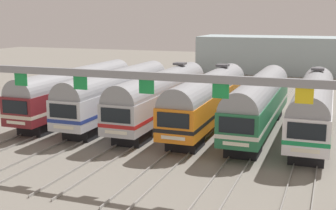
{
  "coord_description": "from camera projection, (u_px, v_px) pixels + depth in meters",
  "views": [
    {
      "loc": [
        11.96,
        -36.74,
        9.58
      ],
      "look_at": [
        -0.85,
        -1.83,
        2.2
      ],
      "focal_mm": 48.37,
      "sensor_mm": 36.0,
      "label": 1
    }
  ],
  "objects": [
    {
      "name": "commuter_train_stainless",
      "position": [
        161.0,
        95.0,
        39.94
      ],
      "size": [
        2.88,
        18.06,
        5.05
      ],
      "color": "#B2B5BA",
      "rests_on": "ground"
    },
    {
      "name": "commuter_train_maroon",
      "position": [
        77.0,
        89.0,
        42.83
      ],
      "size": [
        2.88,
        18.06,
        4.77
      ],
      "color": "maroon",
      "rests_on": "ground"
    },
    {
      "name": "commuter_train_green",
      "position": [
        259.0,
        101.0,
        37.04
      ],
      "size": [
        2.88,
        18.06,
        4.77
      ],
      "color": "#236B42",
      "rests_on": "ground"
    },
    {
      "name": "maintenance_building",
      "position": [
        289.0,
        55.0,
        76.12
      ],
      "size": [
        29.76,
        10.0,
        6.07
      ],
      "primitive_type": "cube",
      "color": "#9EB2B7",
      "rests_on": "ground"
    },
    {
      "name": "catenary_gantry",
      "position": [
        113.0,
        89.0,
        26.26
      ],
      "size": [
        26.64,
        0.44,
        6.97
      ],
      "color": "gray",
      "rests_on": "ground"
    },
    {
      "name": "track_bed",
      "position": [
        227.0,
        94.0,
        55.38
      ],
      "size": [
        22.9,
        70.0,
        0.15
      ],
      "color": "gray",
      "rests_on": "ground"
    },
    {
      "name": "ground_plane",
      "position": [
        184.0,
        126.0,
        39.74
      ],
      "size": [
        160.0,
        160.0,
        0.0
      ],
      "primitive_type": "plane",
      "color": "gray"
    },
    {
      "name": "commuter_train_orange",
      "position": [
        208.0,
        98.0,
        38.49
      ],
      "size": [
        2.88,
        18.06,
        5.05
      ],
      "color": "orange",
      "rests_on": "ground"
    },
    {
      "name": "commuter_train_silver",
      "position": [
        118.0,
        92.0,
        41.38
      ],
      "size": [
        2.88,
        18.06,
        4.77
      ],
      "color": "silver",
      "rests_on": "ground"
    },
    {
      "name": "commuter_train_white",
      "position": [
        313.0,
        104.0,
        35.6
      ],
      "size": [
        2.88,
        18.06,
        5.05
      ],
      "color": "white",
      "rests_on": "ground"
    }
  ]
}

